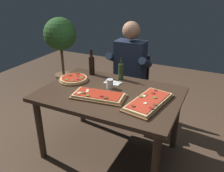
{
  "coord_description": "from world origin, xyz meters",
  "views": [
    {
      "loc": [
        0.94,
        -1.89,
        1.76
      ],
      "look_at": [
        0.0,
        0.05,
        0.79
      ],
      "focal_mm": 37.27,
      "sensor_mm": 36.0,
      "label": 1
    }
  ],
  "objects": [
    {
      "name": "oil_bottle_amber",
      "position": [
        -0.04,
        0.36,
        0.84
      ],
      "size": [
        0.06,
        0.06,
        0.25
      ],
      "color": "#233819",
      "rests_on": "dining_table"
    },
    {
      "name": "seated_diner",
      "position": [
        -0.09,
        0.74,
        0.74
      ],
      "size": [
        0.53,
        0.41,
        1.33
      ],
      "color": "#23232D",
      "rests_on": "ground_plane"
    },
    {
      "name": "pizza_round_far",
      "position": [
        -0.5,
        0.1,
        0.76
      ],
      "size": [
        0.33,
        0.33,
        0.05
      ],
      "color": "brown",
      "rests_on": "dining_table"
    },
    {
      "name": "pizza_rectangular_left",
      "position": [
        0.43,
        -0.06,
        0.76
      ],
      "size": [
        0.36,
        0.6,
        0.05
      ],
      "color": "brown",
      "rests_on": "dining_table"
    },
    {
      "name": "diner_chair",
      "position": [
        -0.09,
        0.86,
        0.49
      ],
      "size": [
        0.44,
        0.44,
        0.87
      ],
      "color": "black",
      "rests_on": "ground_plane"
    },
    {
      "name": "wine_bottle_dark",
      "position": [
        -0.42,
        0.36,
        0.86
      ],
      "size": [
        0.07,
        0.07,
        0.31
      ],
      "color": "black",
      "rests_on": "dining_table"
    },
    {
      "name": "pizza_rectangular_front",
      "position": [
        -0.05,
        -0.15,
        0.76
      ],
      "size": [
        0.55,
        0.31,
        0.05
      ],
      "color": "brown",
      "rests_on": "dining_table"
    },
    {
      "name": "napkin_cutlery_set",
      "position": [
        -0.08,
        0.23,
        0.74
      ],
      "size": [
        0.18,
        0.12,
        0.01
      ],
      "color": "white",
      "rests_on": "dining_table"
    },
    {
      "name": "potted_plant_corner",
      "position": [
        -1.43,
        1.1,
        0.86
      ],
      "size": [
        0.52,
        0.52,
        1.26
      ],
      "color": "#846042",
      "rests_on": "ground_plane"
    },
    {
      "name": "tumbler_near_camera",
      "position": [
        -0.05,
        0.09,
        0.79
      ],
      "size": [
        0.07,
        0.07,
        0.1
      ],
      "color": "silver",
      "rests_on": "dining_table"
    },
    {
      "name": "ground_plane",
      "position": [
        0.0,
        0.0,
        0.0
      ],
      "size": [
        6.4,
        6.4,
        0.0
      ],
      "primitive_type": "plane",
      "color": "#4C3828"
    },
    {
      "name": "dining_table",
      "position": [
        0.0,
        0.0,
        0.64
      ],
      "size": [
        1.4,
        0.96,
        0.74
      ],
      "color": "#3D2B1E",
      "rests_on": "ground_plane"
    }
  ]
}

